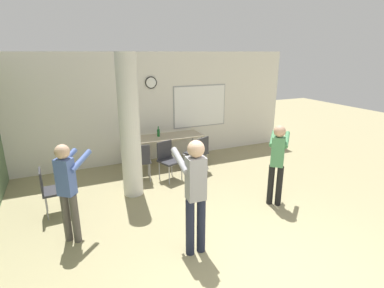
{
  "coord_description": "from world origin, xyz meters",
  "views": [
    {
      "loc": [
        -2.19,
        -2.43,
        2.79
      ],
      "look_at": [
        -0.11,
        2.22,
        1.22
      ],
      "focal_mm": 28.0,
      "sensor_mm": 36.0,
      "label": 1
    }
  ],
  "objects_px": {
    "chair_table_right": "(199,151)",
    "chair_table_front": "(168,158)",
    "chair_by_left_wall": "(51,188)",
    "person_playing_front": "(195,189)",
    "folding_table": "(166,138)",
    "person_watching_back": "(68,186)",
    "person_playing_side": "(277,159)",
    "bottle_on_table": "(158,133)",
    "chair_table_left": "(141,159)"
  },
  "relations": [
    {
      "from": "person_watching_back",
      "to": "person_playing_side",
      "type": "bearing_deg",
      "value": -5.22
    },
    {
      "from": "chair_table_left",
      "to": "chair_by_left_wall",
      "type": "bearing_deg",
      "value": -156.32
    },
    {
      "from": "folding_table",
      "to": "chair_table_left",
      "type": "relative_size",
      "value": 2.12
    },
    {
      "from": "chair_table_right",
      "to": "chair_table_left",
      "type": "bearing_deg",
      "value": 179.42
    },
    {
      "from": "folding_table",
      "to": "person_playing_side",
      "type": "distance_m",
      "value": 3.11
    },
    {
      "from": "folding_table",
      "to": "chair_by_left_wall",
      "type": "xyz_separation_m",
      "value": [
        -2.7,
        -1.59,
        -0.18
      ]
    },
    {
      "from": "chair_table_left",
      "to": "chair_by_left_wall",
      "type": "distance_m",
      "value": 1.98
    },
    {
      "from": "bottle_on_table",
      "to": "person_watching_back",
      "type": "relative_size",
      "value": 0.17
    },
    {
      "from": "person_playing_side",
      "to": "person_playing_front",
      "type": "bearing_deg",
      "value": -160.83
    },
    {
      "from": "chair_table_left",
      "to": "person_watching_back",
      "type": "relative_size",
      "value": 0.56
    },
    {
      "from": "folding_table",
      "to": "person_playing_front",
      "type": "xyz_separation_m",
      "value": [
        -0.83,
        -3.57,
        0.31
      ]
    },
    {
      "from": "bottle_on_table",
      "to": "chair_table_left",
      "type": "height_order",
      "value": "bottle_on_table"
    },
    {
      "from": "bottle_on_table",
      "to": "chair_by_left_wall",
      "type": "distance_m",
      "value": 3.03
    },
    {
      "from": "chair_table_right",
      "to": "folding_table",
      "type": "bearing_deg",
      "value": 122.98
    },
    {
      "from": "bottle_on_table",
      "to": "person_playing_side",
      "type": "relative_size",
      "value": 0.17
    },
    {
      "from": "chair_by_left_wall",
      "to": "person_playing_side",
      "type": "distance_m",
      "value": 4.08
    },
    {
      "from": "bottle_on_table",
      "to": "person_watching_back",
      "type": "distance_m",
      "value": 3.44
    },
    {
      "from": "bottle_on_table",
      "to": "chair_by_left_wall",
      "type": "height_order",
      "value": "bottle_on_table"
    },
    {
      "from": "chair_table_left",
      "to": "person_playing_side",
      "type": "relative_size",
      "value": 0.56
    },
    {
      "from": "bottle_on_table",
      "to": "chair_table_left",
      "type": "distance_m",
      "value": 1.15
    },
    {
      "from": "chair_by_left_wall",
      "to": "chair_table_front",
      "type": "xyz_separation_m",
      "value": [
        2.41,
        0.64,
        0.0
      ]
    },
    {
      "from": "chair_by_left_wall",
      "to": "chair_table_right",
      "type": "bearing_deg",
      "value": 13.62
    },
    {
      "from": "chair_table_right",
      "to": "chair_table_front",
      "type": "xyz_separation_m",
      "value": [
        -0.82,
        -0.14,
        0.0
      ]
    },
    {
      "from": "bottle_on_table",
      "to": "chair_table_left",
      "type": "xyz_separation_m",
      "value": [
        -0.7,
        -0.86,
        -0.33
      ]
    },
    {
      "from": "bottle_on_table",
      "to": "person_watching_back",
      "type": "bearing_deg",
      "value": -130.49
    },
    {
      "from": "chair_by_left_wall",
      "to": "chair_table_right",
      "type": "distance_m",
      "value": 3.32
    },
    {
      "from": "chair_by_left_wall",
      "to": "person_watching_back",
      "type": "bearing_deg",
      "value": -73.68
    },
    {
      "from": "chair_table_front",
      "to": "person_playing_front",
      "type": "height_order",
      "value": "person_playing_front"
    },
    {
      "from": "person_playing_side",
      "to": "bottle_on_table",
      "type": "bearing_deg",
      "value": 114.4
    },
    {
      "from": "chair_by_left_wall",
      "to": "person_playing_front",
      "type": "relative_size",
      "value": 0.51
    },
    {
      "from": "chair_table_left",
      "to": "chair_table_front",
      "type": "distance_m",
      "value": 0.61
    },
    {
      "from": "chair_table_front",
      "to": "person_playing_front",
      "type": "bearing_deg",
      "value": -101.6
    },
    {
      "from": "folding_table",
      "to": "person_playing_front",
      "type": "distance_m",
      "value": 3.68
    },
    {
      "from": "person_playing_side",
      "to": "chair_by_left_wall",
      "type": "bearing_deg",
      "value": 161.51
    },
    {
      "from": "bottle_on_table",
      "to": "person_playing_front",
      "type": "bearing_deg",
      "value": -100.07
    },
    {
      "from": "chair_by_left_wall",
      "to": "person_playing_front",
      "type": "bearing_deg",
      "value": -46.56
    },
    {
      "from": "chair_by_left_wall",
      "to": "chair_table_front",
      "type": "distance_m",
      "value": 2.49
    },
    {
      "from": "folding_table",
      "to": "chair_table_front",
      "type": "bearing_deg",
      "value": -107.14
    },
    {
      "from": "chair_table_front",
      "to": "person_watching_back",
      "type": "relative_size",
      "value": 0.56
    },
    {
      "from": "person_playing_front",
      "to": "person_playing_side",
      "type": "distance_m",
      "value": 2.1
    },
    {
      "from": "chair_table_left",
      "to": "person_watching_back",
      "type": "xyz_separation_m",
      "value": [
        -1.53,
        -1.76,
        0.4
      ]
    },
    {
      "from": "chair_table_front",
      "to": "bottle_on_table",
      "type": "bearing_deg",
      "value": 83.92
    },
    {
      "from": "person_watching_back",
      "to": "person_playing_side",
      "type": "height_order",
      "value": "person_watching_back"
    },
    {
      "from": "bottle_on_table",
      "to": "chair_by_left_wall",
      "type": "relative_size",
      "value": 0.3
    },
    {
      "from": "chair_table_left",
      "to": "person_playing_side",
      "type": "bearing_deg",
      "value": -45.68
    },
    {
      "from": "folding_table",
      "to": "person_playing_side",
      "type": "bearing_deg",
      "value": -68.26
    },
    {
      "from": "person_playing_front",
      "to": "chair_by_left_wall",
      "type": "bearing_deg",
      "value": 133.44
    },
    {
      "from": "person_playing_front",
      "to": "person_playing_side",
      "type": "xyz_separation_m",
      "value": [
        1.98,
        0.69,
        -0.09
      ]
    },
    {
      "from": "folding_table",
      "to": "person_watching_back",
      "type": "bearing_deg",
      "value": -133.46
    },
    {
      "from": "chair_by_left_wall",
      "to": "chair_table_right",
      "type": "height_order",
      "value": "same"
    }
  ]
}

